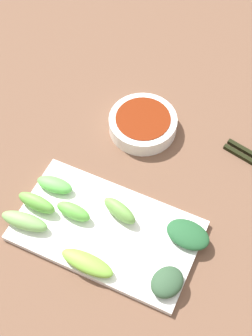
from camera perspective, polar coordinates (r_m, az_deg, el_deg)
The scene contains 11 objects.
tabletop at distance 0.90m, azimuth -0.02°, elevation -0.89°, with size 2.10×2.10×0.02m, color brown.
sauce_bowl at distance 0.93m, azimuth 1.96°, elevation 5.17°, with size 0.13×0.13×0.03m.
serving_plate at distance 0.82m, azimuth -2.22°, elevation -7.24°, with size 0.17×0.30×0.01m, color white.
broccoli_stalk_0 at distance 0.84m, azimuth -10.26°, elevation -3.97°, with size 0.02×0.07×0.03m, color #68B545.
broccoli_leafy_1 at distance 0.77m, azimuth 4.77°, elevation -12.99°, with size 0.06×0.05×0.02m, color #2F4E33.
broccoli_stalk_2 at distance 0.78m, azimuth -4.49°, elevation -10.87°, with size 0.03×0.09×0.02m, color #79B63D.
broccoli_stalk_3 at distance 0.82m, azimuth -6.09°, elevation -4.99°, with size 0.02×0.06×0.03m, color #61BB45.
broccoli_stalk_4 at distance 0.82m, azimuth -0.74°, elevation -4.94°, with size 0.02×0.07×0.03m, color #6AA148.
broccoli_stalk_5 at distance 0.86m, azimuth -8.22°, elevation -1.93°, with size 0.03×0.06×0.02m, color #5FBA50.
broccoli_stalk_6 at distance 0.83m, azimuth -11.62°, elevation -6.03°, with size 0.03×0.08×0.02m, color #76AF5A.
broccoli_leafy_7 at distance 0.81m, azimuth 7.15°, elevation -7.61°, with size 0.05×0.07×0.02m, color #22552D.
Camera 1 is at (0.43, 0.20, 0.77)m, focal length 52.87 mm.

